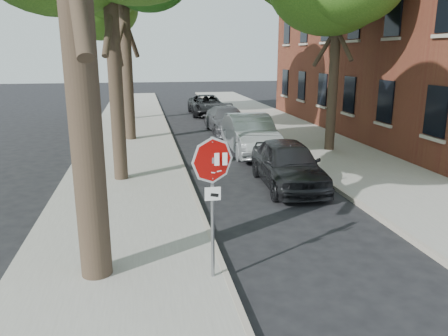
# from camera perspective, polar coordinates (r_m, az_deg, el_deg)

# --- Properties ---
(ground) EXTENTS (120.00, 120.00, 0.00)m
(ground) POSITION_cam_1_polar(r_m,az_deg,el_deg) (8.46, 3.39, -14.18)
(ground) COLOR black
(ground) RESTS_ON ground
(sidewalk_left) EXTENTS (4.00, 55.00, 0.12)m
(sidewalk_left) POSITION_cam_1_polar(r_m,az_deg,el_deg) (19.60, -12.41, 2.50)
(sidewalk_left) COLOR gray
(sidewalk_left) RESTS_ON ground
(sidewalk_right) EXTENTS (4.00, 55.00, 0.12)m
(sidewalk_right) POSITION_cam_1_polar(r_m,az_deg,el_deg) (21.10, 11.34, 3.41)
(sidewalk_right) COLOR gray
(sidewalk_right) RESTS_ON ground
(curb_left) EXTENTS (0.12, 55.00, 0.13)m
(curb_left) POSITION_cam_1_polar(r_m,az_deg,el_deg) (19.64, -6.42, 2.79)
(curb_left) COLOR #9E9384
(curb_left) RESTS_ON ground
(curb_right) EXTENTS (0.12, 55.00, 0.13)m
(curb_right) POSITION_cam_1_polar(r_m,az_deg,el_deg) (20.43, 5.99, 3.27)
(curb_right) COLOR #9E9384
(curb_right) RESTS_ON ground
(stop_sign) EXTENTS (0.76, 0.34, 2.61)m
(stop_sign) POSITION_cam_1_polar(r_m,az_deg,el_deg) (7.55, -1.51, -1.71)
(stop_sign) COLOR gray
(stop_sign) RESTS_ON sidewalk_left
(tree_far) EXTENTS (5.29, 4.91, 9.33)m
(tree_far) POSITION_cam_1_polar(r_m,az_deg,el_deg) (28.47, -13.29, 20.63)
(tree_far) COLOR black
(tree_far) RESTS_ON sidewalk_left
(car_a) EXTENTS (1.95, 4.40, 1.47)m
(car_a) POSITION_cam_1_polar(r_m,az_deg,el_deg) (13.85, 8.35, 0.56)
(car_a) COLOR black
(car_a) RESTS_ON ground
(car_b) EXTENTS (1.79, 4.93, 1.61)m
(car_b) POSITION_cam_1_polar(r_m,az_deg,el_deg) (18.44, 3.42, 4.44)
(car_b) COLOR #9FA3A7
(car_b) RESTS_ON ground
(car_c) EXTENTS (2.00, 4.72, 1.36)m
(car_c) POSITION_cam_1_polar(r_m,az_deg,el_deg) (23.37, 0.36, 6.31)
(car_c) COLOR #4B4B50
(car_c) RESTS_ON ground
(car_d) EXTENTS (2.29, 4.90, 1.36)m
(car_d) POSITION_cam_1_polar(r_m,az_deg,el_deg) (30.30, -2.25, 8.22)
(car_d) COLOR black
(car_d) RESTS_ON ground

